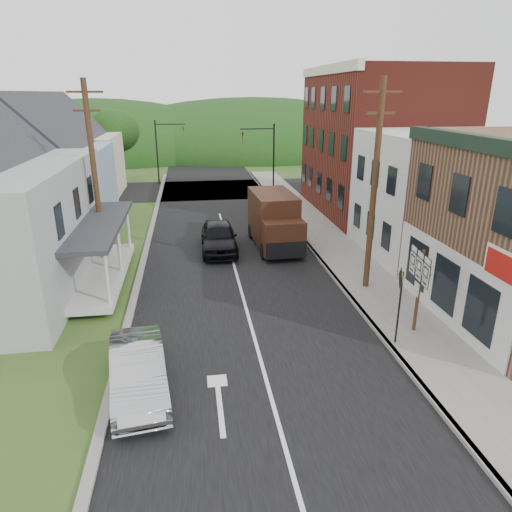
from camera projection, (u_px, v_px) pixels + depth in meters
name	position (u px, v px, depth m)	size (l,w,h in m)	color
ground	(254.00, 336.00, 16.62)	(120.00, 120.00, 0.00)	#2D4719
road	(229.00, 249.00, 25.94)	(9.00, 90.00, 0.02)	black
cross_road	(213.00, 190.00, 41.78)	(60.00, 9.00, 0.02)	black
sidewalk_right	(340.00, 254.00, 24.85)	(2.80, 55.00, 0.15)	slate
curb_right	(316.00, 255.00, 24.67)	(0.20, 55.00, 0.15)	slate
curb_left	(143.00, 264.00, 23.43)	(0.30, 55.00, 0.12)	slate
storefront_white	(446.00, 196.00, 24.05)	(8.00, 7.00, 6.50)	silver
storefront_red	(378.00, 143.00, 32.31)	(8.00, 12.00, 10.00)	maroon
house_blue	(51.00, 169.00, 29.72)	(7.14, 8.16, 7.28)	#8091AF
house_cream	(74.00, 152.00, 38.04)	(7.14, 8.16, 7.28)	beige
utility_pole_right	(374.00, 187.00, 19.07)	(1.60, 0.26, 9.00)	#472D19
utility_pole_left	(95.00, 176.00, 21.62)	(1.60, 0.26, 9.00)	#472D19
traffic_signal_right	(265.00, 152.00, 37.83)	(2.87, 0.20, 6.00)	black
traffic_signal_left	(164.00, 144.00, 43.18)	(2.87, 0.20, 6.00)	black
tree_left_d	(114.00, 131.00, 43.57)	(4.80, 4.80, 6.94)	#382616
forested_ridge	(202.00, 152.00, 67.86)	(90.00, 30.00, 16.00)	black
silver_sedan	(138.00, 371.00, 13.28)	(1.52, 4.36, 1.44)	#A4A5A9
dark_sedan	(219.00, 237.00, 25.28)	(1.93, 4.79, 1.63)	black
delivery_van	(275.00, 221.00, 25.71)	(2.45, 5.54, 3.05)	#33190E
route_sign_cluster	(419.00, 279.00, 16.07)	(0.26, 1.77, 3.10)	#472D19
warning_sign	(400.00, 295.00, 15.31)	(0.24, 0.75, 2.81)	black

